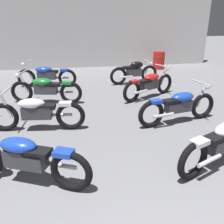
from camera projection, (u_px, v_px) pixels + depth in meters
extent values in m
cube|color=#BCBAB7|center=(83.00, 31.00, 11.97)|extent=(13.26, 0.24, 3.60)
torus|color=black|center=(71.00, 171.00, 3.58)|extent=(0.65, 0.39, 0.67)
cube|color=#38383D|center=(26.00, 158.00, 3.73)|extent=(0.70, 0.50, 0.28)
ellipsoid|color=blue|center=(18.00, 145.00, 3.67)|extent=(0.68, 0.55, 0.22)
cube|color=black|center=(37.00, 152.00, 3.62)|extent=(0.46, 0.39, 0.10)
cube|color=blue|center=(64.00, 153.00, 3.50)|extent=(0.34, 0.30, 0.08)
cylinder|color=silver|center=(60.00, 165.00, 3.77)|extent=(0.53, 0.30, 0.07)
torus|color=black|center=(4.00, 117.00, 5.50)|extent=(0.68, 0.20, 0.67)
torus|color=black|center=(71.00, 116.00, 5.57)|extent=(0.68, 0.20, 0.67)
cylinder|color=silver|center=(5.00, 104.00, 5.39)|extent=(0.28, 0.10, 0.66)
cube|color=#38383D|center=(37.00, 113.00, 5.50)|extent=(0.69, 0.32, 0.28)
ellipsoid|color=white|center=(31.00, 103.00, 5.41)|extent=(0.64, 0.39, 0.22)
cube|color=black|center=(46.00, 107.00, 5.45)|extent=(0.43, 0.29, 0.10)
cube|color=white|center=(65.00, 104.00, 5.45)|extent=(0.30, 0.23, 0.08)
cylinder|color=silver|center=(6.00, 91.00, 5.27)|extent=(0.12, 0.68, 0.04)
cylinder|color=silver|center=(60.00, 115.00, 5.69)|extent=(0.55, 0.14, 0.07)
torus|color=black|center=(22.00, 92.00, 7.33)|extent=(0.68, 0.26, 0.67)
torus|color=black|center=(71.00, 93.00, 7.25)|extent=(0.68, 0.26, 0.67)
cylinder|color=silver|center=(23.00, 82.00, 7.21)|extent=(0.28, 0.13, 0.66)
cube|color=#38383D|center=(46.00, 89.00, 7.26)|extent=(0.70, 0.39, 0.28)
ellipsoid|color=#197F33|center=(42.00, 82.00, 7.18)|extent=(0.66, 0.45, 0.22)
cube|color=black|center=(53.00, 85.00, 7.19)|extent=(0.45, 0.33, 0.10)
cube|color=#197F33|center=(67.00, 83.00, 7.15)|extent=(0.32, 0.26, 0.08)
cylinder|color=silver|center=(24.00, 72.00, 7.10)|extent=(0.20, 0.67, 0.04)
sphere|color=white|center=(18.00, 76.00, 7.15)|extent=(0.14, 0.14, 0.14)
cylinder|color=silver|center=(64.00, 92.00, 7.39)|extent=(0.55, 0.20, 0.07)
torus|color=black|center=(27.00, 78.00, 8.95)|extent=(0.68, 0.22, 0.67)
torus|color=black|center=(67.00, 78.00, 8.97)|extent=(0.68, 0.22, 0.67)
cylinder|color=silver|center=(28.00, 70.00, 8.83)|extent=(0.28, 0.11, 0.66)
cube|color=#38383D|center=(47.00, 75.00, 8.92)|extent=(0.69, 0.34, 0.28)
ellipsoid|color=blue|center=(43.00, 69.00, 8.84)|extent=(0.64, 0.41, 0.22)
cube|color=black|center=(52.00, 72.00, 8.87)|extent=(0.43, 0.30, 0.10)
cube|color=blue|center=(64.00, 70.00, 8.86)|extent=(0.31, 0.24, 0.08)
cylinder|color=silver|center=(28.00, 61.00, 8.72)|extent=(0.15, 0.68, 0.04)
sphere|color=white|center=(23.00, 65.00, 8.76)|extent=(0.14, 0.14, 0.14)
cylinder|color=silver|center=(61.00, 78.00, 9.10)|extent=(0.55, 0.16, 0.07)
torus|color=black|center=(193.00, 161.00, 3.85)|extent=(0.66, 0.37, 0.67)
cube|color=#38383D|center=(222.00, 142.00, 4.20)|extent=(0.70, 0.49, 0.28)
cube|color=black|center=(215.00, 138.00, 4.04)|extent=(0.46, 0.38, 0.10)
cube|color=white|center=(199.00, 142.00, 3.79)|extent=(0.34, 0.30, 0.08)
cylinder|color=silver|center=(210.00, 161.00, 3.89)|extent=(0.53, 0.29, 0.07)
torus|color=black|center=(202.00, 106.00, 6.19)|extent=(0.68, 0.24, 0.67)
torus|color=black|center=(151.00, 114.00, 5.67)|extent=(0.68, 0.24, 0.67)
cylinder|color=silver|center=(202.00, 95.00, 6.05)|extent=(0.28, 0.12, 0.66)
cube|color=#38383D|center=(178.00, 106.00, 5.89)|extent=(0.69, 0.36, 0.28)
ellipsoid|color=blue|center=(183.00, 97.00, 5.85)|extent=(0.65, 0.43, 0.22)
cube|color=black|center=(171.00, 102.00, 5.77)|extent=(0.44, 0.31, 0.10)
cube|color=blue|center=(156.00, 101.00, 5.60)|extent=(0.31, 0.25, 0.08)
cylinder|color=silver|center=(201.00, 83.00, 5.91)|extent=(0.17, 0.67, 0.04)
sphere|color=white|center=(207.00, 87.00, 6.03)|extent=(0.14, 0.14, 0.14)
cylinder|color=silver|center=(163.00, 115.00, 5.65)|extent=(0.55, 0.18, 0.07)
torus|color=black|center=(165.00, 84.00, 8.21)|extent=(0.64, 0.41, 0.67)
torus|color=black|center=(132.00, 92.00, 7.35)|extent=(0.64, 0.41, 0.67)
cylinder|color=silver|center=(164.00, 75.00, 8.05)|extent=(0.27, 0.19, 0.66)
cube|color=#38383D|center=(149.00, 84.00, 7.74)|extent=(0.70, 0.52, 0.28)
ellipsoid|color=red|center=(152.00, 77.00, 7.72)|extent=(0.68, 0.56, 0.22)
cube|color=black|center=(144.00, 81.00, 7.57)|extent=(0.47, 0.40, 0.10)
cube|color=red|center=(134.00, 82.00, 7.30)|extent=(0.34, 0.31, 0.08)
cylinder|color=silver|center=(163.00, 66.00, 7.90)|extent=(0.35, 0.62, 0.04)
sphere|color=white|center=(167.00, 69.00, 8.06)|extent=(0.14, 0.14, 0.14)
cylinder|color=silver|center=(141.00, 92.00, 7.41)|extent=(0.52, 0.32, 0.07)
torus|color=black|center=(149.00, 74.00, 9.64)|extent=(0.68, 0.21, 0.67)
torus|color=black|center=(118.00, 76.00, 9.25)|extent=(0.68, 0.21, 0.67)
cylinder|color=silver|center=(148.00, 67.00, 9.52)|extent=(0.25, 0.11, 0.56)
cube|color=#38383D|center=(134.00, 72.00, 9.41)|extent=(0.60, 0.32, 0.28)
ellipsoid|color=black|center=(137.00, 65.00, 9.33)|extent=(0.56, 0.36, 0.26)
cube|color=black|center=(129.00, 68.00, 9.27)|extent=(0.43, 0.30, 0.10)
cube|color=black|center=(121.00, 68.00, 9.17)|extent=(0.31, 0.24, 0.08)
cylinder|color=silver|center=(147.00, 61.00, 9.41)|extent=(0.11, 0.48, 0.04)
sphere|color=white|center=(151.00, 63.00, 9.51)|extent=(0.14, 0.14, 0.14)
cylinder|color=silver|center=(126.00, 77.00, 9.21)|extent=(0.55, 0.15, 0.07)
cylinder|color=red|center=(159.00, 60.00, 12.03)|extent=(0.56, 0.56, 0.85)
torus|color=red|center=(159.00, 57.00, 11.96)|extent=(0.59, 0.59, 0.03)
torus|color=red|center=(158.00, 64.00, 12.09)|extent=(0.59, 0.59, 0.03)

